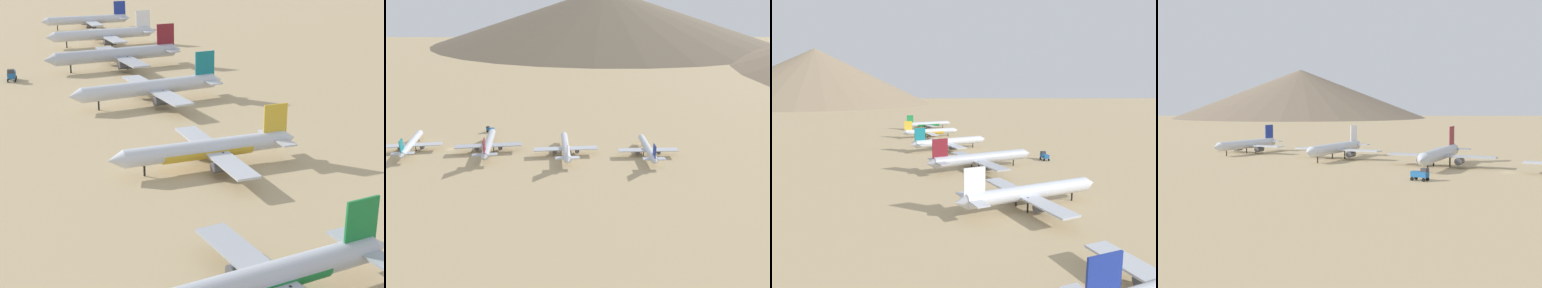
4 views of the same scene
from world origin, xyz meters
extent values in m
plane|color=tan|center=(0.00, 0.00, 0.00)|extent=(1800.00, 1800.00, 0.00)
cube|color=navy|center=(-36.58, -117.76, 8.95)|extent=(5.70, 0.73, 7.24)
cylinder|color=#4C4C54|center=(-20.59, -112.59, 2.23)|extent=(4.49, 2.66, 2.38)
cylinder|color=silver|center=(-13.86, -70.68, 4.64)|extent=(39.82, 4.66, 4.20)
cone|color=silver|center=(7.80, -70.93, 4.64)|extent=(3.58, 4.16, 4.11)
cone|color=silver|center=(-35.29, -70.44, 4.64)|extent=(3.14, 3.81, 3.78)
cube|color=white|center=(-31.31, -70.48, 9.56)|extent=(6.08, 0.46, 7.73)
cube|color=#B6BBC5|center=(-31.97, -70.47, 5.06)|extent=(3.69, 13.30, 0.40)
cube|color=#B6BBC5|center=(-15.51, -70.67, 3.91)|extent=(5.96, 37.63, 0.50)
cylinder|color=#4C4C54|center=(-14.55, -64.05, 2.39)|extent=(4.67, 2.59, 2.54)
cylinder|color=#4C4C54|center=(-14.71, -77.30, 2.39)|extent=(4.67, 2.59, 2.54)
cylinder|color=black|center=(1.26, -70.86, 2.11)|extent=(0.49, 0.49, 4.22)
cylinder|color=black|center=(-16.58, -67.78, 2.11)|extent=(0.49, 0.49, 4.22)
cylinder|color=black|center=(-16.65, -73.52, 2.11)|extent=(0.49, 0.49, 4.22)
cylinder|color=#B2B7C1|center=(-4.55, -24.41, 4.85)|extent=(41.67, 5.29, 4.39)
cone|color=#B2B7C1|center=(18.08, -23.92, 4.85)|extent=(3.79, 4.38, 4.30)
cone|color=#B2B7C1|center=(-26.96, -24.89, 4.85)|extent=(3.32, 4.02, 3.95)
cube|color=maroon|center=(-22.80, -24.80, 9.99)|extent=(6.36, 0.54, 8.09)
cube|color=#A4A8B2|center=(-23.49, -24.82, 5.29)|extent=(4.00, 13.94, 0.42)
cube|color=#A4A8B2|center=(-6.29, -24.45, 4.08)|extent=(6.63, 39.39, 0.52)
cylinder|color=#4C4C54|center=(-5.51, -17.50, 2.50)|extent=(4.91, 2.76, 2.66)
cylinder|color=#4C4C54|center=(-5.21, -31.35, 2.50)|extent=(4.91, 2.76, 2.66)
cylinder|color=black|center=(11.24, -24.07, 2.21)|extent=(0.51, 0.51, 4.41)
cylinder|color=black|center=(-7.51, -21.47, 2.21)|extent=(0.51, 0.51, 4.41)
cylinder|color=black|center=(-7.38, -27.47, 2.21)|extent=(0.51, 0.51, 4.41)
cylinder|color=silver|center=(1.27, 22.84, 4.44)|extent=(38.17, 5.64, 4.01)
cone|color=silver|center=(21.95, 23.73, 4.44)|extent=(3.55, 4.08, 3.93)
cone|color=silver|center=(-19.21, 21.96, 4.44)|extent=(3.11, 3.74, 3.61)
cube|color=#14727F|center=(-15.41, 22.13, 9.14)|extent=(5.82, 0.62, 7.40)
cube|color=#B6BBC5|center=(-16.04, 22.10, 4.84)|extent=(3.92, 12.81, 0.38)
cube|color=#B6BBC5|center=(-0.32, 22.77, 3.73)|extent=(6.82, 36.11, 0.48)
cylinder|color=#4C4C54|center=(0.26, 29.14, 2.28)|extent=(4.54, 2.62, 2.43)
cylinder|color=#4C4C54|center=(0.80, 16.48, 2.28)|extent=(4.54, 2.62, 2.43)
cylinder|color=black|center=(15.71, 23.46, 2.02)|extent=(0.46, 0.46, 4.04)
cylinder|color=black|center=(-1.49, 25.47, 2.02)|extent=(0.46, 0.46, 4.04)
cylinder|color=black|center=(-1.25, 19.98, 2.02)|extent=(0.46, 0.46, 4.04)
cylinder|color=silver|center=(8.11, 72.15, 3.93)|extent=(33.82, 5.46, 3.55)
cone|color=silver|center=(26.42, 71.11, 3.93)|extent=(3.19, 3.65, 3.48)
cone|color=silver|center=(-10.01, 73.18, 3.93)|extent=(2.80, 3.34, 3.20)
cube|color=gold|center=(-6.64, 72.99, 8.09)|extent=(5.15, 0.62, 6.55)
cube|color=#B6BBC5|center=(-7.20, 73.02, 4.28)|extent=(3.62, 11.38, 0.34)
cube|color=#B6BBC5|center=(6.71, 72.23, 3.31)|extent=(6.47, 32.02, 0.42)
cylinder|color=#4C4C54|center=(7.78, 77.79, 2.02)|extent=(4.04, 2.37, 2.15)
cylinder|color=#4C4C54|center=(7.14, 66.59, 2.02)|extent=(4.04, 2.37, 2.15)
cylinder|color=black|center=(20.89, 71.43, 1.79)|extent=(0.41, 0.41, 3.57)
cylinder|color=black|center=(5.92, 74.71, 1.79)|extent=(0.41, 0.41, 3.57)
cylinder|color=black|center=(5.64, 69.86, 1.79)|extent=(0.41, 0.41, 3.57)
cylinder|color=gold|center=(8.11, 72.15, 3.66)|extent=(18.69, 4.61, 3.56)
cylinder|color=#B2B7C1|center=(22.83, 117.81, 3.97)|extent=(34.16, 4.97, 3.59)
cone|color=#B2B7C1|center=(41.35, 118.55, 3.97)|extent=(3.17, 3.64, 3.52)
cone|color=#B2B7C1|center=(4.50, 117.06, 3.97)|extent=(2.78, 3.34, 3.23)
cube|color=#197A38|center=(7.90, 117.20, 8.18)|extent=(5.21, 0.54, 6.62)
cube|color=#A4A8B2|center=(7.33, 117.18, 4.33)|extent=(3.48, 11.46, 0.34)
cube|color=#A4A8B2|center=(21.41, 117.75, 3.34)|extent=(6.02, 32.32, 0.43)
cylinder|color=#4C4C54|center=(21.94, 123.45, 2.04)|extent=(4.06, 2.33, 2.18)
cylinder|color=#4C4C54|center=(22.40, 112.11, 2.04)|extent=(4.06, 2.33, 2.18)
cylinder|color=black|center=(35.76, 118.33, 1.81)|extent=(0.42, 0.42, 3.61)
cylinder|color=black|center=(20.37, 120.17, 1.81)|extent=(0.42, 0.42, 3.61)
cylinder|color=black|center=(20.57, 115.25, 1.81)|extent=(0.42, 0.42, 3.61)
cylinder|color=#197A38|center=(22.83, 117.81, 3.70)|extent=(18.86, 4.36, 3.60)
cube|color=#1E5999|center=(30.74, -20.56, 1.95)|extent=(3.37, 5.57, 1.70)
cube|color=#333338|center=(31.11, -18.90, 3.35)|extent=(2.41, 2.21, 1.10)
cylinder|color=black|center=(30.04, -18.38, 0.55)|extent=(0.58, 1.15, 1.10)
cylinder|color=black|center=(32.29, -18.88, 0.55)|extent=(0.58, 1.15, 1.10)
cylinder|color=black|center=(29.19, -22.24, 0.55)|extent=(0.58, 1.15, 1.10)
cylinder|color=black|center=(31.43, -22.73, 0.55)|extent=(0.58, 1.15, 1.10)
cone|color=#8C775B|center=(-35.47, 578.24, 52.02)|extent=(425.96, 425.96, 104.05)
camera|label=1|loc=(57.46, 173.08, 43.33)|focal=57.40mm
camera|label=2|loc=(-209.37, -58.67, 82.79)|focal=33.10mm
camera|label=3|loc=(-70.98, -147.80, 33.82)|focal=32.68mm
camera|label=4|loc=(184.62, 28.40, 22.94)|focal=51.03mm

